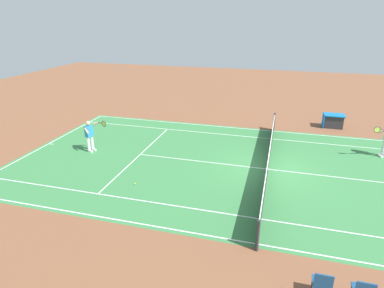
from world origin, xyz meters
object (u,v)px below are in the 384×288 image
at_px(tennis_net, 269,160).
at_px(tennis_ball, 135,184).
at_px(tennis_player_near, 90,134).
at_px(spectator_chair_3, 322,283).
at_px(equipment_cart_tarped, 333,121).

height_order(tennis_net, tennis_ball, tennis_net).
bearing_deg(tennis_net, tennis_player_near, 1.73).
relative_size(tennis_net, tennis_ball, 177.27).
distance_m(spectator_chair_3, equipment_cart_tarped, 14.60).
distance_m(tennis_net, tennis_player_near, 9.05).
xyz_separation_m(tennis_net, tennis_ball, (5.32, 2.99, -0.46)).
bearing_deg(tennis_net, equipment_cart_tarped, -116.07).
height_order(tennis_net, tennis_player_near, tennis_player_near).
relative_size(tennis_net, equipment_cart_tarped, 9.36).
relative_size(tennis_player_near, equipment_cart_tarped, 1.36).
relative_size(spectator_chair_3, equipment_cart_tarped, 0.70).
xyz_separation_m(tennis_net, equipment_cart_tarped, (-3.56, -7.27, -0.05)).
bearing_deg(tennis_player_near, spectator_chair_3, 147.05).
distance_m(tennis_player_near, spectator_chair_3, 12.77).
height_order(tennis_ball, spectator_chair_3, spectator_chair_3).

